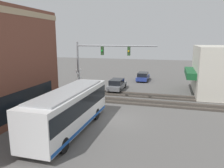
% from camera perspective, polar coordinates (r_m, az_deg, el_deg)
% --- Properties ---
extents(ground_plane, '(120.00, 120.00, 0.00)m').
position_cam_1_polar(ground_plane, '(19.68, 0.90, -9.27)').
color(ground_plane, '#605E5B').
extents(city_bus, '(10.03, 2.59, 3.27)m').
position_cam_1_polar(city_bus, '(17.15, -11.07, -6.31)').
color(city_bus, white).
rests_on(city_bus, ground).
extents(traffic_signal_gantry, '(0.42, 8.86, 6.74)m').
position_cam_1_polar(traffic_signal_gantry, '(24.01, -3.31, 6.74)').
color(traffic_signal_gantry, gray).
rests_on(traffic_signal_gantry, ground).
extents(crossing_signal, '(1.41, 1.18, 3.81)m').
position_cam_1_polar(crossing_signal, '(24.51, -8.62, 0.38)').
color(crossing_signal, gray).
rests_on(crossing_signal, ground).
extents(rail_track_near, '(2.60, 60.00, 0.15)m').
position_cam_1_polar(rail_track_near, '(25.22, 4.40, -4.50)').
color(rail_track_near, '#332D28').
rests_on(rail_track_near, ground).
extents(rail_track_far, '(2.60, 60.00, 0.15)m').
position_cam_1_polar(rail_track_far, '(28.26, 5.69, -2.75)').
color(rail_track_far, '#332D28').
rests_on(rail_track_far, ground).
extents(parked_car_grey, '(4.85, 1.82, 1.53)m').
position_cam_1_polar(parked_car_grey, '(30.80, 1.31, -0.20)').
color(parked_car_grey, slate).
rests_on(parked_car_grey, ground).
extents(parked_car_blue, '(4.81, 1.82, 1.45)m').
position_cam_1_polar(parked_car_blue, '(37.95, 8.10, 1.89)').
color(parked_car_blue, navy).
rests_on(parked_car_blue, ground).
extents(pedestrian_at_crossing, '(0.34, 0.34, 1.75)m').
position_cam_1_polar(pedestrian_at_crossing, '(25.42, -7.24, -2.41)').
color(pedestrian_at_crossing, '#2D3351').
rests_on(pedestrian_at_crossing, ground).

